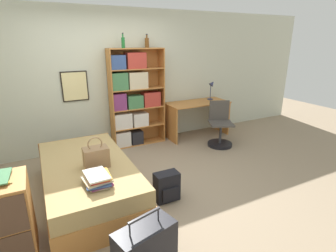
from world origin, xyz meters
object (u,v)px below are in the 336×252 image
Objects in this scene: handbag at (96,157)px; bookcase at (132,99)px; bottle_brown at (147,42)px; bed at (88,179)px; desk at (197,112)px; desk_chair at (220,132)px; book_stack_on_bed at (98,179)px; backpack at (167,187)px; bottle_green at (123,42)px; desk_lamp at (212,86)px.

bookcase reaches higher than handbag.
bottle_brown is at bearing 49.96° from handbag.
bed is 5.13× the size of handbag.
handbag is 0.30× the size of desk.
bookcase reaches higher than desk_chair.
book_stack_on_bed is at bearing -119.17° from bookcase.
bottle_brown is at bearing 143.32° from desk_chair.
backpack is (-1.81, -1.23, -0.09)m from desk_chair.
book_stack_on_bed reaches higher than backpack.
bed is at bearing -152.86° from desk.
backpack is (-0.16, -2.03, -1.79)m from bottle_green.
book_stack_on_bed is 3.00m from desk_chair.
bottle_green reaches higher than book_stack_on_bed.
desk is at bearing 27.14° from bed.
bottle_green is 0.19× the size of desk.
bottle_brown is (1.54, 1.53, 1.73)m from bed.
desk_lamp is at bearing 12.81° from desk.
bookcase is at bearing 178.36° from desk_lamp.
bed is 1.06m from backpack.
bottle_brown is (0.35, 0.05, 1.04)m from bookcase.
bottle_brown is (1.44, 1.72, 1.35)m from handbag.
bottle_green reaches higher than desk_chair.
bookcase is at bearing 51.33° from bed.
bookcase is at bearing 173.98° from desk.
desk reaches higher than backpack.
bottle_green is at bearing 54.23° from bed.
desk is (1.55, -0.13, -1.45)m from bottle_green.
bookcase is at bearing -172.46° from bottle_brown.
bed is 4.72× the size of desk_lamp.
bottle_brown is (1.53, 2.15, 1.42)m from book_stack_on_bed.
handbag is 1.05× the size of book_stack_on_bed.
bottle_brown is (0.49, 0.07, -0.00)m from bottle_green.
handbag reaches higher than desk.
bookcase reaches higher than backpack.
bottle_green is at bearing -171.35° from bookcase.
book_stack_on_bed is 0.43× the size of desk_chair.
handbag is (0.10, -0.19, 0.39)m from bed.
desk_chair is (1.52, -0.82, -0.66)m from bookcase.
bed is 2.50m from bottle_green.
bottle_brown is 2.24m from desk_chair.
bookcase is 1.48m from desk.
book_stack_on_bed is 1.46× the size of bottle_green.
desk reaches higher than book_stack_on_bed.
handbag is 3.37m from desk_lamp.
handbag reaches higher than desk_chair.
desk_lamp is (0.42, 0.10, 0.51)m from desk.
desk_lamp is at bearing 28.92° from handbag.
bookcase is 2.21m from backpack.
bottle_green is (1.05, 1.46, 1.74)m from bed.
book_stack_on_bed is 0.96m from backpack.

